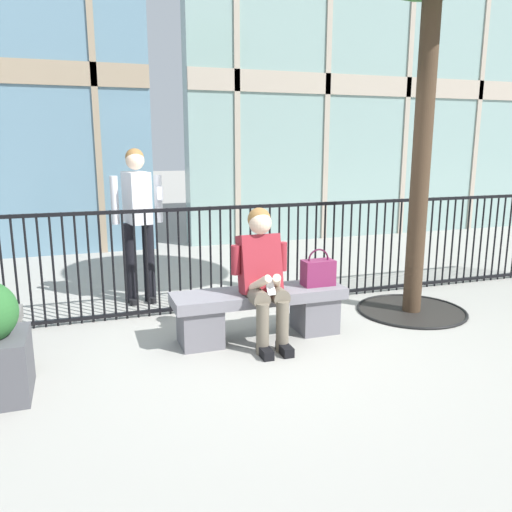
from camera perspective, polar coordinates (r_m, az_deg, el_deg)
ground_plane at (r=4.85m, az=0.39°, el=-8.94°), size 60.00×60.00×0.00m
stone_bench at (r=4.75m, az=0.39°, el=-5.89°), size 1.60×0.44×0.45m
seated_person_with_phone at (r=4.53m, az=0.75°, el=-1.83°), size 0.52×0.66×1.21m
handbag_on_bench at (r=4.88m, az=6.88°, el=-1.77°), size 0.30×0.17×0.35m
bystander_at_railing at (r=5.82m, az=-12.97°, el=4.55°), size 0.55×0.42×1.71m
plaza_railing at (r=5.53m, az=-2.80°, el=-0.13°), size 8.70×0.04×1.12m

